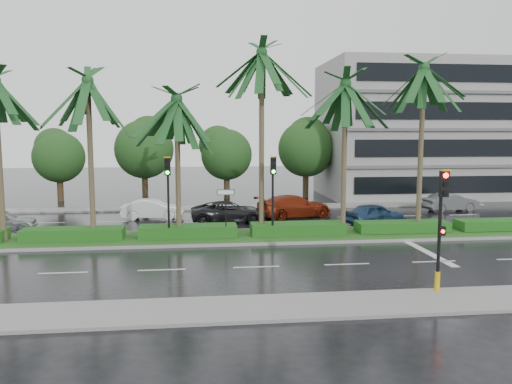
{
  "coord_description": "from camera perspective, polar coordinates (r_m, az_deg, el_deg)",
  "views": [
    {
      "loc": [
        -2.39,
        -25.71,
        5.71
      ],
      "look_at": [
        0.73,
        1.5,
        2.47
      ],
      "focal_mm": 35.0,
      "sensor_mm": 36.0,
      "label": 1
    }
  ],
  "objects": [
    {
      "name": "hedge",
      "position": [
        27.33,
        -1.41,
        -4.35
      ],
      "size": [
        35.2,
        1.4,
        0.6
      ],
      "color": "#1C4D16",
      "rests_on": "median"
    },
    {
      "name": "bg_trees",
      "position": [
        43.56,
        -0.41,
        5.31
      ],
      "size": [
        32.91,
        5.56,
        8.03
      ],
      "color": "#352C18",
      "rests_on": "ground"
    },
    {
      "name": "car_blue",
      "position": [
        32.07,
        13.41,
        -2.46
      ],
      "size": [
        2.93,
        4.29,
        1.36
      ],
      "primitive_type": "imported",
      "rotation": [
        0.0,
        0.0,
        1.94
      ],
      "color": "navy",
      "rests_on": "ground"
    },
    {
      "name": "signal_median_left",
      "position": [
        26.2,
        -10.03,
        0.7
      ],
      "size": [
        0.34,
        0.42,
        4.36
      ],
      "color": "black",
      "rests_on": "median"
    },
    {
      "name": "lane_markings",
      "position": [
        26.48,
        5.47,
        -5.72
      ],
      "size": [
        34.0,
        13.06,
        0.01
      ],
      "color": "silver",
      "rests_on": "ground"
    },
    {
      "name": "far_sidewalk",
      "position": [
        38.2,
        -2.88,
        -1.76
      ],
      "size": [
        40.0,
        2.0,
        0.12
      ],
      "primitive_type": "cube",
      "color": "slate",
      "rests_on": "ground"
    },
    {
      "name": "signal_median_right",
      "position": [
        26.44,
        1.96,
        0.86
      ],
      "size": [
        0.34,
        0.42,
        4.36
      ],
      "color": "black",
      "rests_on": "median"
    },
    {
      "name": "palm_row",
      "position": [
        26.85,
        -4.16,
        11.59
      ],
      "size": [
        26.3,
        4.2,
        10.64
      ],
      "color": "#463D28",
      "rests_on": "median"
    },
    {
      "name": "car_silver",
      "position": [
        32.32,
        -27.23,
        -2.96
      ],
      "size": [
        2.44,
        4.25,
        1.36
      ],
      "primitive_type": "imported",
      "rotation": [
        0.0,
        0.0,
        1.79
      ],
      "color": "#A1A2A8",
      "rests_on": "ground"
    },
    {
      "name": "median",
      "position": [
        27.4,
        -1.4,
        -5.11
      ],
      "size": [
        36.0,
        4.0,
        0.15
      ],
      "color": "gray",
      "rests_on": "ground"
    },
    {
      "name": "signal_near",
      "position": [
        18.63,
        20.39,
        -3.59
      ],
      "size": [
        0.34,
        0.45,
        4.36
      ],
      "color": "black",
      "rests_on": "near_sidewalk"
    },
    {
      "name": "building",
      "position": [
        47.82,
        17.51,
        6.79
      ],
      "size": [
        16.0,
        10.0,
        12.0
      ],
      "primitive_type": "cube",
      "color": "gray",
      "rests_on": "ground"
    },
    {
      "name": "car_white",
      "position": [
        33.94,
        -11.73,
        -1.94
      ],
      "size": [
        1.6,
        4.1,
        1.33
      ],
      "primitive_type": "imported",
      "rotation": [
        0.0,
        0.0,
        1.52
      ],
      "color": "white",
      "rests_on": "ground"
    },
    {
      "name": "ground",
      "position": [
        26.44,
        -1.21,
        -5.72
      ],
      "size": [
        120.0,
        120.0,
        0.0
      ],
      "primitive_type": "plane",
      "color": "black",
      "rests_on": "ground"
    },
    {
      "name": "car_grey",
      "position": [
        39.37,
        21.37,
        -1.08
      ],
      "size": [
        1.85,
        4.15,
        1.32
      ],
      "primitive_type": "imported",
      "rotation": [
        0.0,
        0.0,
        1.69
      ],
      "color": "#4D5152",
      "rests_on": "ground"
    },
    {
      "name": "near_sidewalk",
      "position": [
        16.68,
        2.14,
        -13.06
      ],
      "size": [
        40.0,
        2.4,
        0.12
      ],
      "primitive_type": "cube",
      "color": "slate",
      "rests_on": "ground"
    },
    {
      "name": "car_red",
      "position": [
        33.99,
        4.37,
        -1.64
      ],
      "size": [
        3.7,
        5.67,
        1.53
      ],
      "primitive_type": "imported",
      "rotation": [
        0.0,
        0.0,
        1.89
      ],
      "color": "maroon",
      "rests_on": "ground"
    },
    {
      "name": "car_darkgrey",
      "position": [
        32.03,
        -3.08,
        -2.29
      ],
      "size": [
        2.43,
        4.98,
        1.36
      ],
      "primitive_type": "imported",
      "rotation": [
        0.0,
        0.0,
        1.6
      ],
      "color": "black",
      "rests_on": "ground"
    },
    {
      "name": "street_sign",
      "position": [
        26.47,
        -3.47,
        -1.05
      ],
      "size": [
        0.95,
        0.09,
        2.6
      ],
      "color": "black",
      "rests_on": "median"
    }
  ]
}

